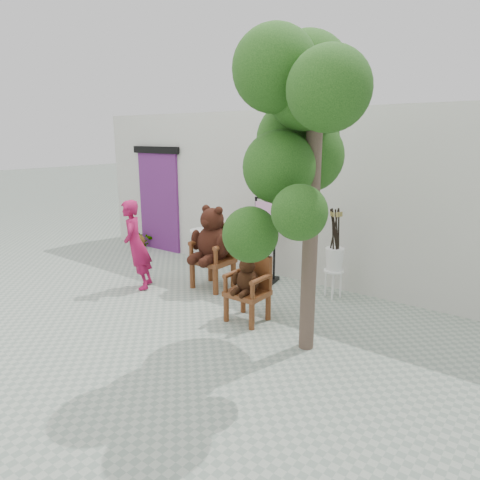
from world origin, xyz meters
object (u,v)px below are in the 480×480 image
(chair_big, at_px, (213,242))
(cafe_table, at_px, (205,243))
(tree, at_px, (297,126))
(person, at_px, (136,245))
(display_stand, at_px, (265,249))
(stool_bucket, at_px, (334,259))
(chair_small, at_px, (249,282))

(chair_big, xyz_separation_m, cafe_table, (-1.06, 0.97, -0.36))
(chair_big, distance_m, tree, 2.99)
(person, xyz_separation_m, display_stand, (1.52, 1.62, -0.17))
(chair_big, bearing_deg, person, -141.24)
(chair_big, bearing_deg, stool_bucket, 24.30)
(person, bearing_deg, tree, 48.71)
(chair_small, bearing_deg, cafe_table, 144.11)
(person, relative_size, tree, 0.41)
(chair_small, bearing_deg, display_stand, 116.52)
(chair_big, distance_m, display_stand, 0.99)
(chair_big, relative_size, tree, 0.39)
(cafe_table, height_order, stool_bucket, stool_bucket)
(display_stand, xyz_separation_m, tree, (1.61, -1.79, 2.08))
(cafe_table, bearing_deg, chair_big, -42.61)
(chair_big, relative_size, stool_bucket, 0.98)
(chair_small, xyz_separation_m, cafe_table, (-2.34, 1.69, -0.13))
(cafe_table, distance_m, stool_bucket, 2.91)
(cafe_table, bearing_deg, tree, -31.46)
(person, bearing_deg, cafe_table, 143.37)
(chair_small, xyz_separation_m, tree, (0.84, -0.25, 2.10))
(person, distance_m, display_stand, 2.23)
(tree, bearing_deg, cafe_table, 148.54)
(tree, bearing_deg, display_stand, 131.96)
(chair_small, xyz_separation_m, stool_bucket, (0.56, 1.55, 0.08))
(chair_big, relative_size, display_stand, 0.94)
(stool_bucket, bearing_deg, chair_big, -155.70)
(chair_big, xyz_separation_m, chair_small, (1.28, -0.72, -0.23))
(person, height_order, stool_bucket, person)
(chair_big, distance_m, cafe_table, 1.48)
(chair_big, distance_m, person, 1.29)
(chair_big, xyz_separation_m, display_stand, (0.52, 0.81, -0.21))
(cafe_table, xyz_separation_m, tree, (3.18, -1.94, 2.22))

